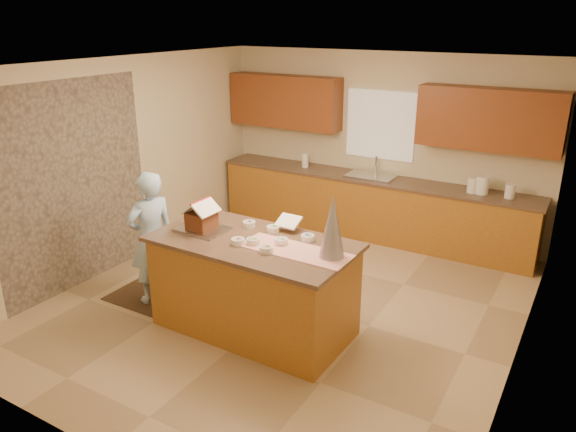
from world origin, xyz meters
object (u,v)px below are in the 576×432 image
Objects in this scene: boy at (151,238)px; gingerbread_house at (201,218)px; island_base at (254,287)px; tinsel_tree at (332,227)px.

boy is 4.90× the size of gingerbread_house.
gingerbread_house is (0.74, 0.01, 0.38)m from boy.
tinsel_tree is at bearing 3.67° from island_base.
island_base is 1.21m from tinsel_tree.
island_base is at bearing 112.79° from boy.
boy reaches higher than gingerbread_house.
gingerbread_house is (-1.49, -0.09, -0.16)m from tinsel_tree.
tinsel_tree is at bearing 3.30° from gingerbread_house.
gingerbread_house reaches higher than island_base.
boy is 0.83m from gingerbread_house.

